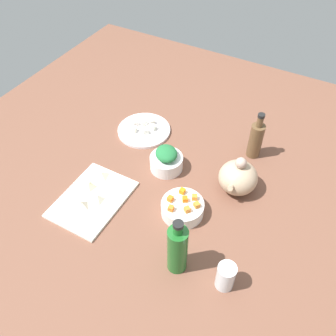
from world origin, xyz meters
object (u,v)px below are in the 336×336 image
object	(u,v)px
cutting_board	(92,199)
drinking_glass_0	(226,276)
teapot	(238,177)
bottle_0	(177,249)
bowl_greens	(166,163)
bottle_1	(256,139)
plate_tofu	(144,130)
bowl_carrots	(182,208)

from	to	relation	value
cutting_board	drinking_glass_0	size ratio (longest dim) A/B	2.97
teapot	cutting_board	bearing A→B (deg)	-54.99
cutting_board	teapot	size ratio (longest dim) A/B	1.83
teapot	bottle_0	size ratio (longest dim) A/B	0.70
bowl_greens	bottle_0	xyz separation A→B (cm)	(34.94, 23.12, 6.89)
drinking_glass_0	bowl_greens	bearing A→B (deg)	-131.22
bowl_greens	bottle_1	xyz separation A→B (cm)	(-23.41, 26.79, 5.28)
plate_tofu	drinking_glass_0	xyz separation A→B (cm)	(47.87, 57.33, 4.27)
bowl_carrots	bottle_1	xyz separation A→B (cm)	(-39.56, 11.48, 5.66)
drinking_glass_0	bowl_carrots	bearing A→B (deg)	-127.13
teapot	bottle_0	world-z (taller)	bottle_0
bowl_carrots	drinking_glass_0	bearing A→B (deg)	52.87
bottle_0	drinking_glass_0	xyz separation A→B (cm)	(-1.36, 15.20, -4.90)
bowl_carrots	bottle_0	size ratio (longest dim) A/B	0.65
plate_tofu	bottle_0	size ratio (longest dim) A/B	0.99
plate_tofu	bowl_greens	distance (cm)	23.89
bottle_0	drinking_glass_0	world-z (taller)	bottle_0
drinking_glass_0	plate_tofu	bearing A→B (deg)	-129.86
plate_tofu	bowl_greens	xyz separation A→B (cm)	(14.29, 19.01, 2.28)
bowl_carrots	bowl_greens	bearing A→B (deg)	-136.54
bowl_greens	teapot	distance (cm)	27.93
bottle_0	bottle_1	world-z (taller)	bottle_0
bowl_carrots	bottle_1	distance (cm)	41.58
plate_tofu	bowl_carrots	size ratio (longest dim) A/B	1.52
cutting_board	bowl_greens	xyz separation A→B (cm)	(-26.87, 15.50, 2.38)
cutting_board	teapot	xyz separation A→B (cm)	(-30.16, 43.05, 5.63)
cutting_board	bottle_1	bearing A→B (deg)	139.94
bowl_carrots	drinking_glass_0	xyz separation A→B (cm)	(17.43, 23.02, 2.37)
cutting_board	drinking_glass_0	xyz separation A→B (cm)	(6.70, 53.82, 4.37)
bowl_greens	bottle_0	world-z (taller)	bottle_0
bowl_greens	drinking_glass_0	xyz separation A→B (cm)	(33.58, 38.32, 1.99)
bottle_1	drinking_glass_0	bearing A→B (deg)	11.45
drinking_glass_0	teapot	bearing A→B (deg)	-163.70
drinking_glass_0	cutting_board	bearing A→B (deg)	-97.10
bottle_0	teapot	bearing A→B (deg)	173.40
plate_tofu	teapot	bearing A→B (deg)	76.69
plate_tofu	bowl_greens	bearing A→B (deg)	53.06
bowl_greens	drinking_glass_0	size ratio (longest dim) A/B	1.30
cutting_board	bowl_greens	distance (cm)	31.12
plate_tofu	teapot	world-z (taller)	teapot
bowl_carrots	teapot	distance (cm)	23.25
teapot	drinking_glass_0	distance (cm)	38.42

